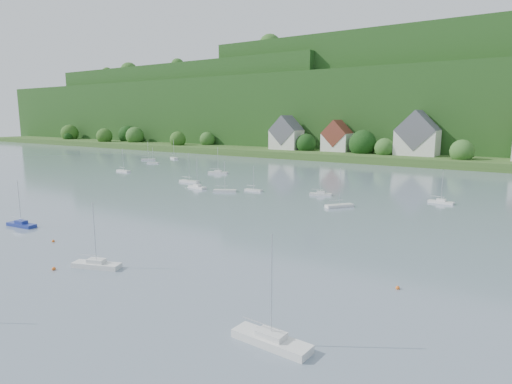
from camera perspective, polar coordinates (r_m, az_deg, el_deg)
far_shore_strip at (r=200.29m, az=19.70°, el=4.46°), size 600.00×60.00×3.00m
forested_ridge at (r=266.53m, az=23.83°, el=10.02°), size 620.00×181.22×69.89m
village_building_0 at (r=208.59m, az=4.01°, el=7.41°), size 14.00×10.40×16.00m
village_building_1 at (r=199.14m, az=10.58°, el=6.94°), size 12.00×9.36×14.00m
village_building_2 at (r=186.90m, az=20.42°, el=6.77°), size 16.00×11.44×18.00m
near_sailboat_1 at (r=83.61m, az=-28.43°, el=-3.72°), size 5.96×2.34×7.83m
near_sailboat_3 at (r=57.61m, az=-20.19°, el=-8.88°), size 6.27×3.72×8.19m
near_sailboat_4 at (r=37.29m, az=2.02°, el=-18.79°), size 6.99×2.25×9.33m
mooring_buoy_0 at (r=58.87m, az=-25.00°, el=-9.25°), size 0.49×0.49×0.49m
mooring_buoy_2 at (r=50.37m, az=18.09°, el=-12.01°), size 0.45×0.45×0.45m
mooring_buoy_3 at (r=71.53m, az=-25.06°, el=-5.95°), size 0.43×0.43×0.43m
mooring_buoy_4 at (r=38.46m, az=-0.23°, el=-18.63°), size 0.50×0.50×0.50m
far_sailboat_cluster at (r=118.29m, az=11.40°, el=0.93°), size 206.70×61.19×8.71m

